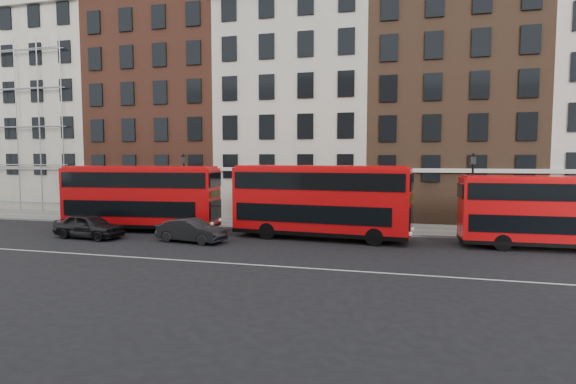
% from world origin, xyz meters
% --- Properties ---
extents(ground, '(120.00, 120.00, 0.00)m').
position_xyz_m(ground, '(0.00, 0.00, 0.00)').
color(ground, black).
rests_on(ground, ground).
extents(pavement, '(80.00, 5.00, 0.15)m').
position_xyz_m(pavement, '(0.00, 10.50, 0.07)').
color(pavement, gray).
rests_on(pavement, ground).
extents(kerb, '(80.00, 0.30, 0.16)m').
position_xyz_m(kerb, '(0.00, 8.00, 0.08)').
color(kerb, gray).
rests_on(kerb, ground).
extents(road_centre_line, '(70.00, 0.12, 0.01)m').
position_xyz_m(road_centre_line, '(0.00, -2.00, 0.01)').
color(road_centre_line, white).
rests_on(road_centre_line, ground).
extents(building_terrace, '(64.00, 11.95, 22.00)m').
position_xyz_m(building_terrace, '(-0.31, 17.88, 10.24)').
color(building_terrace, '#B0AA98').
rests_on(building_terrace, ground).
extents(bus_b, '(11.06, 3.60, 4.56)m').
position_xyz_m(bus_b, '(-8.64, 5.62, 2.45)').
color(bus_b, red).
rests_on(bus_b, ground).
extents(bus_c, '(11.26, 3.49, 4.66)m').
position_xyz_m(bus_c, '(4.14, 5.62, 2.50)').
color(bus_c, red).
rests_on(bus_c, ground).
extents(bus_d, '(9.90, 2.69, 4.13)m').
position_xyz_m(bus_d, '(17.32, 5.62, 2.21)').
color(bus_d, red).
rests_on(bus_d, ground).
extents(car_rear, '(4.79, 2.29, 1.58)m').
position_xyz_m(car_rear, '(-10.25, 2.22, 0.79)').
color(car_rear, black).
rests_on(car_rear, ground).
extents(car_front, '(4.52, 2.13, 1.43)m').
position_xyz_m(car_front, '(-3.28, 2.63, 0.72)').
color(car_front, black).
rests_on(car_front, ground).
extents(lamp_post_left, '(0.44, 0.44, 5.33)m').
position_xyz_m(lamp_post_left, '(-7.01, 8.93, 3.08)').
color(lamp_post_left, black).
rests_on(lamp_post_left, pavement).
extents(lamp_post_right, '(0.44, 0.44, 5.33)m').
position_xyz_m(lamp_post_right, '(13.53, 8.73, 3.08)').
color(lamp_post_right, black).
rests_on(lamp_post_right, pavement).
extents(iron_railings, '(6.60, 0.06, 1.00)m').
position_xyz_m(iron_railings, '(0.00, 12.70, 0.65)').
color(iron_railings, black).
rests_on(iron_railings, pavement).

